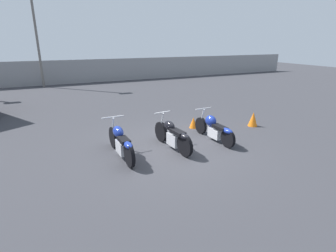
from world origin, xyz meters
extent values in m
plane|color=#38383D|center=(0.00, 0.00, 0.00)|extent=(60.00, 60.00, 0.00)
cube|color=gray|center=(0.00, 14.70, 0.89)|extent=(40.00, 0.04, 1.78)
cylinder|color=slate|center=(-3.33, 13.99, 3.61)|extent=(0.16, 0.16, 7.22)
cylinder|color=black|center=(-1.57, 0.81, 0.32)|extent=(0.12, 0.65, 0.65)
cylinder|color=black|center=(-1.51, -0.67, 0.32)|extent=(0.12, 0.65, 0.65)
cube|color=silver|center=(-1.54, -0.01, 0.29)|extent=(0.22, 0.54, 0.36)
ellipsoid|color=navy|center=(-1.55, 0.24, 0.68)|extent=(0.29, 0.55, 0.32)
cube|color=black|center=(-1.53, -0.26, 0.60)|extent=(0.26, 0.51, 0.10)
ellipsoid|color=navy|center=(-1.52, -0.62, 0.58)|extent=(0.22, 0.45, 0.16)
cylinder|color=silver|center=(-1.56, 0.71, 1.00)|extent=(0.66, 0.06, 0.04)
cylinder|color=silver|center=(-1.56, 0.76, 0.66)|extent=(0.06, 0.26, 0.66)
cylinder|color=silver|center=(-1.41, -0.15, 0.23)|extent=(0.10, 0.72, 0.07)
cylinder|color=black|center=(-0.04, 0.65, 0.33)|extent=(0.17, 0.66, 0.65)
cylinder|color=black|center=(0.10, -0.71, 0.33)|extent=(0.17, 0.66, 0.65)
cube|color=silver|center=(0.04, -0.09, 0.29)|extent=(0.25, 0.51, 0.36)
ellipsoid|color=black|center=(0.01, 0.14, 0.68)|extent=(0.29, 0.50, 0.28)
cube|color=black|center=(0.06, -0.33, 0.61)|extent=(0.30, 0.58, 0.10)
ellipsoid|color=black|center=(0.09, -0.66, 0.59)|extent=(0.24, 0.46, 0.16)
cylinder|color=silver|center=(-0.03, 0.55, 1.00)|extent=(0.56, 0.09, 0.04)
cylinder|color=silver|center=(-0.03, 0.60, 0.67)|extent=(0.08, 0.26, 0.66)
cylinder|color=silver|center=(0.17, -0.22, 0.23)|extent=(0.14, 0.71, 0.07)
cylinder|color=black|center=(1.54, 0.76, 0.29)|extent=(0.12, 0.58, 0.58)
cylinder|color=black|center=(1.60, -0.70, 0.29)|extent=(0.12, 0.58, 0.58)
cube|color=silver|center=(1.58, -0.04, 0.26)|extent=(0.22, 0.53, 0.32)
ellipsoid|color=navy|center=(1.57, 0.21, 0.62)|extent=(0.32, 0.48, 0.36)
cube|color=black|center=(1.59, -0.29, 0.53)|extent=(0.26, 0.58, 0.10)
ellipsoid|color=navy|center=(1.60, -0.65, 0.52)|extent=(0.22, 0.45, 0.16)
cylinder|color=silver|center=(1.55, 0.66, 0.93)|extent=(0.62, 0.06, 0.04)
cylinder|color=silver|center=(1.54, 0.71, 0.61)|extent=(0.06, 0.25, 0.62)
cylinder|color=silver|center=(1.70, -0.18, 0.20)|extent=(0.10, 0.61, 0.07)
cone|color=orange|center=(3.81, 0.63, 0.27)|extent=(0.35, 0.35, 0.55)
cone|color=orange|center=(1.63, 1.42, 0.20)|extent=(0.30, 0.30, 0.41)
camera|label=1|loc=(-3.24, -6.69, 3.13)|focal=28.00mm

